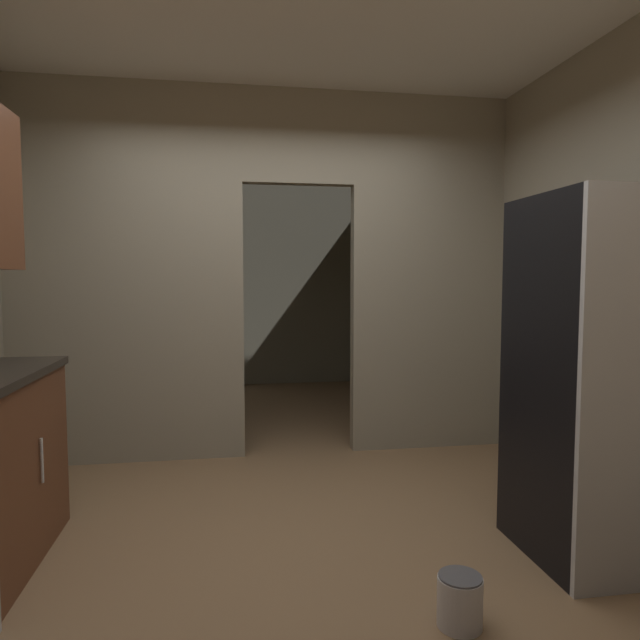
{
  "coord_description": "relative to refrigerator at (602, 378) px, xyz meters",
  "views": [
    {
      "loc": [
        -0.31,
        -2.75,
        1.37
      ],
      "look_at": [
        0.21,
        0.38,
        1.14
      ],
      "focal_mm": 31.47,
      "sensor_mm": 36.0,
      "label": 1
    }
  ],
  "objects": [
    {
      "name": "refrigerator",
      "position": [
        0.0,
        0.0,
        0.0
      ],
      "size": [
        0.7,
        0.73,
        1.77
      ],
      "color": "black",
      "rests_on": "ground"
    },
    {
      "name": "kitchen_partition",
      "position": [
        -1.54,
        1.88,
        0.59
      ],
      "size": [
        3.79,
        0.12,
        2.8
      ],
      "color": "gray",
      "rests_on": "ground"
    },
    {
      "name": "adjoining_room_shell",
      "position": [
        -1.49,
        3.95,
        0.51
      ],
      "size": [
        3.79,
        3.03,
        2.8
      ],
      "color": "gray",
      "rests_on": "ground"
    },
    {
      "name": "kitchen_overhead_slab",
      "position": [
        -1.49,
        0.78,
        1.94
      ],
      "size": [
        4.19,
        7.16,
        0.06
      ],
      "primitive_type": "cube",
      "color": "silver"
    },
    {
      "name": "ground",
      "position": [
        -1.49,
        0.3,
        -0.89
      ],
      "size": [
        20.0,
        20.0,
        0.0
      ],
      "primitive_type": "plane",
      "color": "brown"
    },
    {
      "name": "paint_can",
      "position": [
        -0.91,
        -0.44,
        -0.78
      ],
      "size": [
        0.18,
        0.18,
        0.21
      ],
      "color": "silver",
      "rests_on": "ground"
    }
  ]
}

